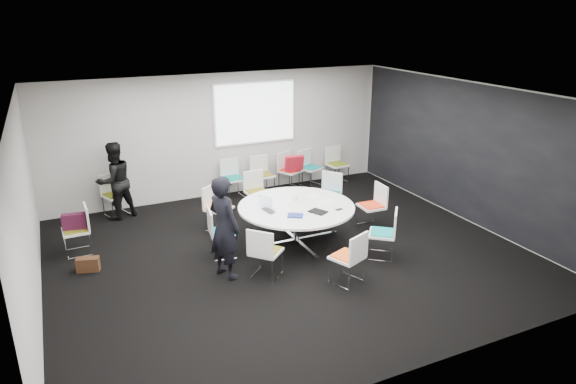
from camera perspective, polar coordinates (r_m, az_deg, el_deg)
name	(u,v)px	position (r m, az deg, el deg)	size (l,w,h in m)	color
room_shell	(292,178)	(8.73, 0.49, 1.58)	(8.08, 7.08, 2.88)	black
conference_table	(296,216)	(9.42, 0.93, -2.67)	(2.13, 2.13, 0.73)	silver
projection_screen	(255,113)	(11.97, -3.65, 8.73)	(1.90, 0.03, 1.35)	white
chair_ring_a	(371,214)	(10.31, 9.26, -2.45)	(0.47, 0.48, 0.88)	silver
chair_ring_b	(328,202)	(10.86, 4.48, -1.08)	(0.64, 0.64, 0.88)	silver
chair_ring_c	(257,200)	(10.95, -3.43, -0.89)	(0.48, 0.47, 0.88)	silver
chair_ring_d	(219,216)	(10.16, -7.71, -2.70)	(0.64, 0.63, 0.88)	silver
chair_ring_e	(222,241)	(9.09, -7.31, -5.47)	(0.51, 0.52, 0.88)	silver
chair_ring_f	(266,261)	(8.35, -2.50, -7.70)	(0.64, 0.64, 0.88)	silver
chair_ring_g	(347,267)	(8.22, 6.62, -8.27)	(0.60, 0.59, 0.88)	silver
chair_ring_h	(382,242)	(9.13, 10.45, -5.53)	(0.64, 0.64, 0.88)	silver
chair_back_a	(233,186)	(11.87, -6.10, 0.69)	(0.50, 0.49, 0.88)	silver
chair_back_b	(263,182)	(12.07, -2.84, 1.10)	(0.49, 0.48, 0.88)	silver
chair_back_c	(290,178)	(12.39, 0.23, 1.61)	(0.60, 0.60, 0.88)	silver
chair_back_d	(310,175)	(12.62, 2.47, 1.94)	(0.58, 0.58, 0.88)	silver
chair_back_e	(337,171)	(12.96, 5.45, 2.34)	(0.50, 0.49, 0.88)	silver
chair_spare_left	(78,239)	(9.83, -22.31, -4.86)	(0.46, 0.48, 0.88)	silver
chair_person_back	(116,203)	(11.36, -18.55, -1.14)	(0.59, 0.58, 0.88)	silver
person_main	(224,227)	(8.19, -7.12, -3.93)	(0.62, 0.41, 1.71)	black
person_back	(115,181)	(11.04, -18.70, 1.18)	(0.79, 0.61, 1.62)	black
laptop	(271,210)	(9.13, -1.94, -2.00)	(0.31, 0.20, 0.02)	#333338
laptop_lid	(265,201)	(9.20, -2.53, -1.03)	(0.30, 0.02, 0.22)	silver
notebook_black	(318,212)	(9.07, 3.35, -2.19)	(0.22, 0.30, 0.02)	black
tablet_folio	(295,215)	(8.88, 0.82, -2.62)	(0.26, 0.20, 0.03)	navy
papers_right	(314,196)	(9.85, 2.89, -0.43)	(0.30, 0.21, 0.00)	white
papers_front	(326,201)	(9.58, 4.23, -1.04)	(0.30, 0.21, 0.00)	white
cup	(295,198)	(9.60, 0.82, -0.67)	(0.08, 0.08, 0.09)	white
phone	(339,209)	(9.21, 5.69, -1.93)	(0.14, 0.07, 0.01)	black
maroon_bag	(74,221)	(9.70, -22.66, -3.02)	(0.40, 0.14, 0.28)	#3F1127
brown_bag	(88,264)	(9.20, -21.33, -7.50)	(0.36, 0.16, 0.24)	#3B2112
red_jacket	(294,163)	(12.07, 0.71, 3.24)	(0.44, 0.10, 0.35)	#AE1523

